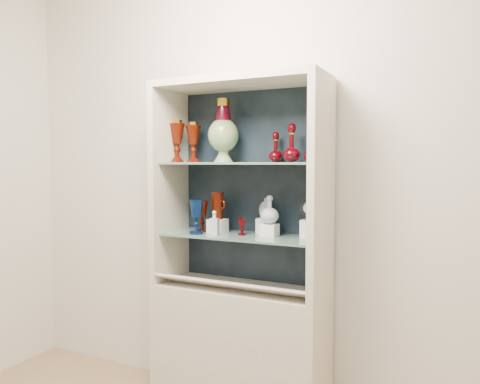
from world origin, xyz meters
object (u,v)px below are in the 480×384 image
at_px(enamel_urn, 223,131).
at_px(flat_flask, 266,208).
at_px(ruby_goblet_tall, 202,216).
at_px(cameo_medallion, 309,209).
at_px(clear_round_decanter, 270,210).
at_px(pedestal_lamp_left, 177,141).
at_px(lidded_bowl, 311,154).
at_px(pedestal_lamp_right, 193,142).
at_px(ruby_decanter_b, 276,146).
at_px(ruby_pitcher, 218,206).
at_px(cobalt_goblet, 196,217).
at_px(clear_square_bottle, 214,223).
at_px(ruby_goblet_small, 242,227).
at_px(ruby_decanter_a, 292,140).

relative_size(enamel_urn, flat_flask, 3.01).
distance_m(ruby_goblet_tall, cameo_medallion, 0.66).
relative_size(clear_round_decanter, cameo_medallion, 1.29).
height_order(pedestal_lamp_left, enamel_urn, enamel_urn).
xyz_separation_m(enamel_urn, ruby_goblet_tall, (-0.14, -0.02, -0.51)).
relative_size(lidded_bowl, ruby_goblet_tall, 0.45).
height_order(lidded_bowl, flat_flask, lidded_bowl).
distance_m(pedestal_lamp_right, flat_flask, 0.60).
height_order(ruby_decanter_b, lidded_bowl, ruby_decanter_b).
height_order(enamel_urn, lidded_bowl, enamel_urn).
relative_size(ruby_pitcher, cameo_medallion, 1.34).
bearing_deg(flat_flask, cobalt_goblet, -145.57).
relative_size(ruby_pitcher, clear_round_decanter, 1.04).
height_order(ruby_goblet_tall, ruby_pitcher, ruby_pitcher).
bearing_deg(flat_flask, clear_square_bottle, -138.16).
height_order(ruby_pitcher, clear_square_bottle, ruby_pitcher).
xyz_separation_m(pedestal_lamp_left, clear_square_bottle, (0.30, -0.07, -0.48)).
distance_m(ruby_goblet_small, cameo_medallion, 0.40).
height_order(ruby_goblet_small, flat_flask, flat_flask).
relative_size(enamel_urn, ruby_goblet_small, 3.78).
xyz_separation_m(ruby_decanter_a, clear_square_bottle, (-0.43, -0.12, -0.47)).
xyz_separation_m(enamel_urn, clear_square_bottle, (-0.01, -0.10, -0.54)).
relative_size(clear_square_bottle, flat_flask, 1.13).
relative_size(flat_flask, clear_round_decanter, 0.79).
height_order(enamel_urn, cameo_medallion, enamel_urn).
bearing_deg(pedestal_lamp_right, enamel_urn, -2.76).
relative_size(enamel_urn, lidded_bowl, 4.36).
bearing_deg(ruby_goblet_tall, cameo_medallion, 4.66).
height_order(ruby_decanter_b, ruby_goblet_small, ruby_decanter_b).
relative_size(pedestal_lamp_left, ruby_pitcher, 1.58).
distance_m(enamel_urn, ruby_decanter_a, 0.43).
relative_size(cobalt_goblet, flat_flask, 1.63).
bearing_deg(clear_round_decanter, ruby_goblet_tall, -178.91).
height_order(enamel_urn, flat_flask, enamel_urn).
height_order(pedestal_lamp_right, ruby_goblet_tall, pedestal_lamp_right).
bearing_deg(pedestal_lamp_left, ruby_decanter_b, 9.30).
distance_m(pedestal_lamp_left, clear_square_bottle, 0.57).
height_order(cobalt_goblet, cameo_medallion, cameo_medallion).
relative_size(ruby_goblet_tall, clear_square_bottle, 1.34).
bearing_deg(ruby_decanter_b, cameo_medallion, -8.14).
distance_m(enamel_urn, flat_flask, 0.52).
relative_size(pedestal_lamp_right, ruby_decanter_a, 1.01).
xyz_separation_m(enamel_urn, flat_flask, (0.24, 0.07, -0.45)).
xyz_separation_m(enamel_urn, cameo_medallion, (0.52, 0.03, -0.45)).
bearing_deg(ruby_pitcher, enamel_urn, 43.95).
bearing_deg(ruby_goblet_tall, cobalt_goblet, -78.58).
xyz_separation_m(pedestal_lamp_left, cameo_medallion, (0.82, 0.07, -0.39)).
xyz_separation_m(lidded_bowl, cameo_medallion, (-0.02, 0.03, -0.30)).
xyz_separation_m(ruby_pitcher, clear_round_decanter, (0.33, 0.00, -0.01)).
distance_m(ruby_decanter_a, flat_flask, 0.43).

